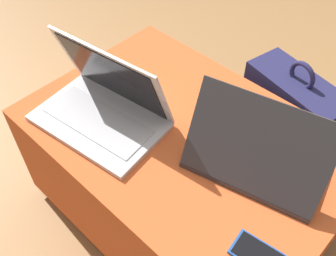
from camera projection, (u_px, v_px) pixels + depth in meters
name	position (u px, v px, depth m)	size (l,w,h in m)	color
ground_plane	(181.00, 212.00, 1.48)	(14.00, 14.00, 0.00)	#9E7042
ottoman	(183.00, 177.00, 1.32)	(0.95, 0.64, 0.45)	maroon
laptop_near	(104.00, 106.00, 1.15)	(0.41, 0.29, 0.25)	silver
laptop_far	(257.00, 155.00, 1.03)	(0.41, 0.33, 0.24)	#333338
backpack	(286.00, 129.00, 1.47)	(0.38, 0.26, 0.54)	#23234C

